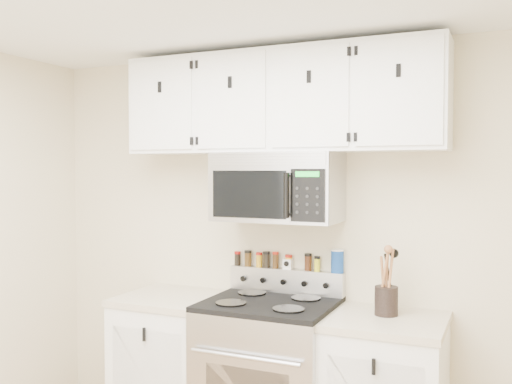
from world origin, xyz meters
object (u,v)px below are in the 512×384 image
range (269,378)px  microwave (277,187)px  salt_canister (337,261)px  utensil_crock (386,298)px

range → microwave: microwave is taller
salt_canister → microwave: bearing=-155.2°
microwave → utensil_crock: size_ratio=2.02×
microwave → utensil_crock: 0.92m
microwave → utensil_crock: bearing=-4.3°
range → salt_canister: salt_canister is taller
microwave → salt_canister: bearing=24.8°
utensil_crock → range: bearing=-173.6°
salt_canister → range: bearing=-140.0°
range → microwave: bearing=89.8°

